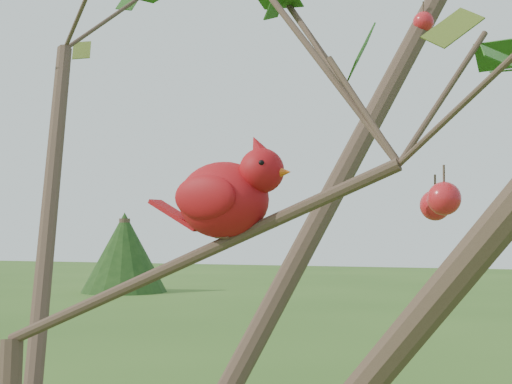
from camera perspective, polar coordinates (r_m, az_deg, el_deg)
crabapple_tree at (r=1.12m, az=-17.88°, el=-2.48°), size 2.35×2.05×2.95m
cardinal at (r=1.06m, az=-2.05°, el=-0.28°), size 0.22×0.12×0.15m
distant_trees at (r=24.89m, az=11.33°, el=-4.18°), size 39.41×15.17×3.01m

